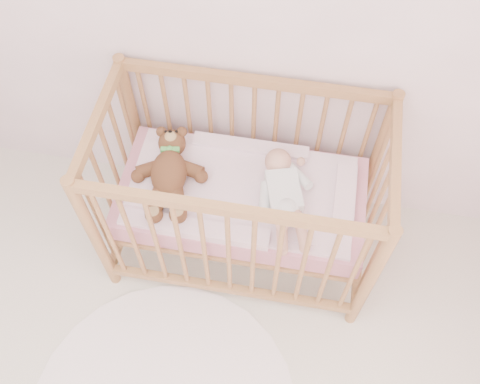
# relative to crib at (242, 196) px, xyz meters

# --- Properties ---
(crib) EXTENTS (1.36, 0.76, 1.00)m
(crib) POSITION_rel_crib_xyz_m (0.00, 0.00, 0.00)
(crib) COLOR #B2884B
(crib) RESTS_ON floor
(mattress) EXTENTS (1.22, 0.62, 0.13)m
(mattress) POSITION_rel_crib_xyz_m (-0.00, 0.00, -0.01)
(mattress) COLOR pink
(mattress) RESTS_ON crib
(blanket) EXTENTS (1.10, 0.58, 0.06)m
(blanket) POSITION_rel_crib_xyz_m (-0.00, 0.00, 0.06)
(blanket) COLOR #F7AAC6
(blanket) RESTS_ON mattress
(baby) EXTENTS (0.44, 0.65, 0.14)m
(baby) POSITION_rel_crib_xyz_m (0.21, -0.02, 0.14)
(baby) COLOR white
(baby) RESTS_ON blanket
(teddy_bear) EXTENTS (0.48, 0.61, 0.15)m
(teddy_bear) POSITION_rel_crib_xyz_m (-0.35, -0.02, 0.15)
(teddy_bear) COLOR brown
(teddy_bear) RESTS_ON blanket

